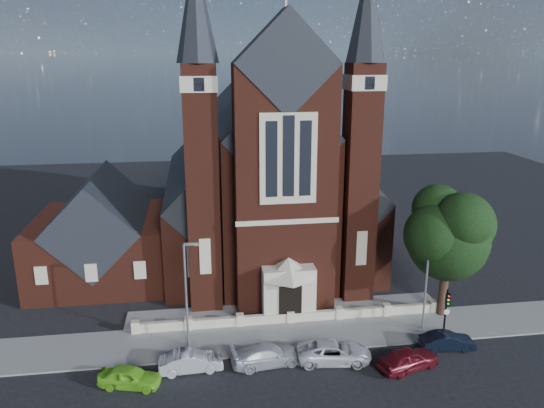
{
  "coord_description": "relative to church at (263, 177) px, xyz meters",
  "views": [
    {
      "loc": [
        -6.9,
        -30.92,
        20.7
      ],
      "look_at": [
        -0.66,
        12.0,
        8.34
      ],
      "focal_mm": 35.0,
      "sensor_mm": 36.0,
      "label": 1
    }
  ],
  "objects": [
    {
      "name": "ground",
      "position": [
        0.0,
        -7.94,
        -8.19
      ],
      "size": [
        120.0,
        120.0,
        0.0
      ],
      "primitive_type": "plane",
      "color": "black",
      "rests_on": "ground"
    },
    {
      "name": "pavement_strip",
      "position": [
        0.0,
        -18.44,
        -8.19
      ],
      "size": [
        60.0,
        5.0,
        0.12
      ],
      "primitive_type": "cube",
      "color": "slate",
      "rests_on": "ground"
    },
    {
      "name": "forecourt_paving",
      "position": [
        0.0,
        -14.44,
        -8.19
      ],
      "size": [
        26.0,
        3.0,
        0.14
      ],
      "primitive_type": "cube",
      "color": "slate",
      "rests_on": "ground"
    },
    {
      "name": "forecourt_wall",
      "position": [
        0.0,
        -16.44,
        -8.19
      ],
      "size": [
        24.0,
        0.4,
        0.9
      ],
      "primitive_type": "cube",
      "color": "beige",
      "rests_on": "ground"
    },
    {
      "name": "church",
      "position": [
        0.0,
        0.0,
        0.0
      ],
      "size": [
        20.01,
        34.9,
        29.2
      ],
      "color": "#502015",
      "rests_on": "ground"
    },
    {
      "name": "parish_hall",
      "position": [
        -16.0,
        -4.94,
        -4.17
      ],
      "size": [
        12.0,
        12.2,
        10.24
      ],
      "color": "#502015",
      "rests_on": "ground"
    },
    {
      "name": "street_tree",
      "position": [
        12.6,
        -17.23,
        -1.23
      ],
      "size": [
        6.4,
        6.6,
        10.7
      ],
      "color": "black",
      "rests_on": "ground"
    },
    {
      "name": "street_lamp_left",
      "position": [
        -7.91,
        -18.94,
        -3.59
      ],
      "size": [
        1.16,
        0.22,
        8.09
      ],
      "color": "gray",
      "rests_on": "ground"
    },
    {
      "name": "street_lamp_right",
      "position": [
        10.09,
        -18.94,
        -3.59
      ],
      "size": [
        1.16,
        0.22,
        8.09
      ],
      "color": "gray",
      "rests_on": "ground"
    },
    {
      "name": "traffic_signal",
      "position": [
        11.0,
        -20.52,
        -5.6
      ],
      "size": [
        0.28,
        0.42,
        4.0
      ],
      "color": "black",
      "rests_on": "ground"
    },
    {
      "name": "car_lime_van",
      "position": [
        -11.69,
        -23.18,
        -7.5
      ],
      "size": [
        4.28,
        2.53,
        1.36
      ],
      "primitive_type": "imported",
      "rotation": [
        0.0,
        0.0,
        1.33
      ],
      "color": "#7ED82B",
      "rests_on": "ground"
    },
    {
      "name": "car_silver_a",
      "position": [
        -7.82,
        -21.98,
        -7.48
      ],
      "size": [
        4.39,
        1.77,
        1.42
      ],
      "primitive_type": "imported",
      "rotation": [
        0.0,
        0.0,
        1.63
      ],
      "color": "#A1A2A8",
      "rests_on": "ground"
    },
    {
      "name": "car_silver_b",
      "position": [
        -2.63,
        -21.96,
        -7.47
      ],
      "size": [
        5.17,
        2.62,
        1.44
      ],
      "primitive_type": "imported",
      "rotation": [
        0.0,
        0.0,
        1.7
      ],
      "color": "#B6BABF",
      "rests_on": "ground"
    },
    {
      "name": "car_white_suv",
      "position": [
        2.04,
        -22.25,
        -7.46
      ],
      "size": [
        5.47,
        3.04,
        1.45
      ],
      "primitive_type": "imported",
      "rotation": [
        0.0,
        0.0,
        1.44
      ],
      "color": "white",
      "rests_on": "ground"
    },
    {
      "name": "car_dark_red",
      "position": [
        6.8,
        -23.87,
        -7.44
      ],
      "size": [
        4.74,
        3.04,
        1.5
      ],
      "primitive_type": "imported",
      "rotation": [
        0.0,
        0.0,
        1.88
      ],
      "color": "#5E1018",
      "rests_on": "ground"
    },
    {
      "name": "car_navy",
      "position": [
        10.56,
        -21.94,
        -7.54
      ],
      "size": [
        4.03,
        1.64,
        1.3
      ],
      "primitive_type": "imported",
      "rotation": [
        0.0,
        0.0,
        1.5
      ],
      "color": "black",
      "rests_on": "ground"
    }
  ]
}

